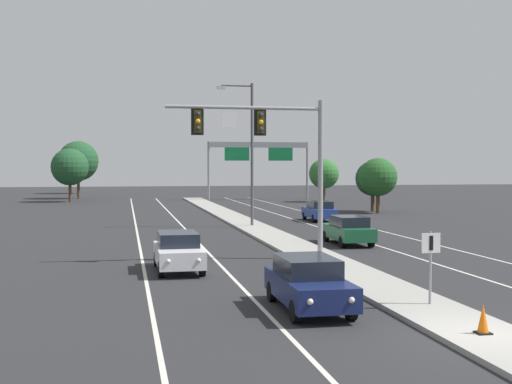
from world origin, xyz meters
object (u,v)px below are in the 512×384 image
Objects in this scene: tree_far_left_b at (70,167)px; tree_far_left_a at (78,161)px; traffic_cone_median_nose at (483,319)px; car_receding_blue at (319,211)px; street_lamp_median at (249,145)px; tree_far_right_a at (324,174)px; tree_far_right_b at (378,177)px; overhead_signal_mast at (272,144)px; car_oncoming_white at (178,251)px; tree_far_right_c at (373,179)px; median_sign_post at (431,257)px; highway_sign_gantry at (259,152)px; tree_far_left_c at (78,164)px; car_oncoming_navy at (308,283)px; car_receding_green at (348,230)px.

tree_far_left_a is at bearing 87.06° from tree_far_left_b.
car_receding_blue is at bearing 79.80° from traffic_cone_median_nose.
street_lamp_median is 1.91× the size of tree_far_right_a.
car_receding_blue is 10.93m from tree_far_right_b.
overhead_signal_mast reaches higher than tree_far_right_b.
car_receding_blue is (6.43, 4.21, -4.97)m from street_lamp_median.
street_lamp_median is 20.26m from car_oncoming_white.
traffic_cone_median_nose is at bearing -62.02° from car_oncoming_white.
street_lamp_median reaches higher than tree_far_right_c.
tree_far_right_c is 42.95m from tree_far_left_a.
traffic_cone_median_nose is (-0.32, -3.56, -1.08)m from median_sign_post.
tree_far_left_a is (-29.74, 14.22, 1.61)m from tree_far_right_a.
car_oncoming_white is 0.34× the size of highway_sign_gantry.
street_lamp_median is at bearing -75.69° from tree_far_left_c.
tree_far_left_c is 1.39× the size of tree_far_right_a.
car_receding_blue is 6.09× the size of traffic_cone_median_nose.
tree_far_right_a reaches higher than tree_far_right_b.
tree_far_left_a is 44.44m from tree_far_right_b.
tree_far_right_b is at bearing -100.03° from tree_far_right_c.
street_lamp_median reaches higher than car_receding_blue.
car_oncoming_navy is (-3.65, 0.58, -0.77)m from median_sign_post.
car_receding_green is 1.00× the size of car_receding_blue.
overhead_signal_mast is 8.80m from car_receding_green.
median_sign_post is at bearing -77.44° from overhead_signal_mast.
tree_far_right_a reaches higher than median_sign_post.
street_lamp_median is at bearing 90.92° from median_sign_post.
street_lamp_median is (2.01, 16.38, 0.46)m from overhead_signal_mast.
car_oncoming_white is at bearing -104.75° from highway_sign_gantry.
street_lamp_median is 2.22× the size of car_receding_blue.
tree_far_right_c is at bearing 72.02° from traffic_cone_median_nose.
tree_far_right_a is (6.69, -6.78, -2.74)m from highway_sign_gantry.
tree_far_right_a reaches higher than car_oncoming_navy.
car_oncoming_navy is 16.98m from car_receding_green.
car_oncoming_navy is 0.34× the size of highway_sign_gantry.
tree_far_left_b is (-13.10, 53.18, -1.09)m from overhead_signal_mast.
tree_far_left_c is 1.12× the size of tree_far_left_b.
car_oncoming_navy is 0.58× the size of tree_far_left_a.
traffic_cone_median_nose is at bearing -95.21° from median_sign_post.
highway_sign_gantry is 2.53× the size of tree_far_right_a.
tree_far_left_b is (-15.23, 67.72, 3.73)m from traffic_cone_median_nose.
tree_far_right_b reaches higher than car_receding_blue.
tree_far_left_b is 8.42m from tree_far_left_a.
tree_far_left_a is (-15.12, 72.53, 3.44)m from median_sign_post.
tree_far_left_b is at bearing 98.89° from car_oncoming_white.
car_oncoming_navy is 0.99× the size of car_receding_blue.
median_sign_post is at bearing -96.94° from highway_sign_gantry.
tree_far_right_c is (16.65, 30.23, -2.19)m from overhead_signal_mast.
tree_far_right_a reaches higher than car_receding_blue.
tree_far_right_b is (30.10, -50.79, -1.44)m from tree_far_left_c.
traffic_cone_median_nose is 0.06× the size of highway_sign_gantry.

